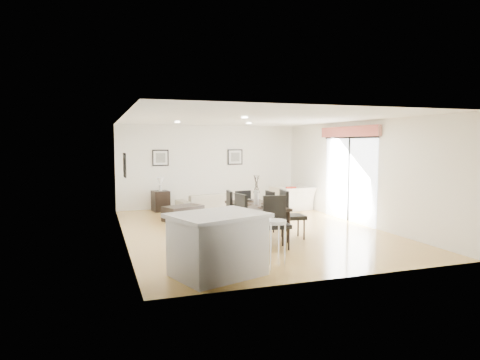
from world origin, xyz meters
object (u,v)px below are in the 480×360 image
object	(u,v)px
armchair	(293,198)
dining_chair_wfar	(225,210)
dining_chair_enear	(289,212)
kitchen_island	(218,244)
sofa	(210,203)
dining_table	(256,208)
side_table	(161,201)
dining_chair_foot	(241,207)
bar_stool	(275,227)
dining_chair_efar	(274,209)
dining_chair_head	(276,219)
coffee_table	(183,213)
dining_chair_wnear	(236,216)

from	to	relation	value
armchair	dining_chair_wfar	size ratio (longest dim) A/B	1.13
dining_chair_enear	kitchen_island	size ratio (longest dim) A/B	0.63
sofa	kitchen_island	world-z (taller)	kitchen_island
dining_chair_wfar	dining_table	bearing A→B (deg)	60.88
side_table	kitchen_island	xyz separation A→B (m)	(-0.07, -6.79, 0.19)
dining_chair_enear	dining_chair_foot	world-z (taller)	dining_chair_enear
armchair	bar_stool	distance (m)	6.52
dining_chair_efar	dining_chair_head	xyz separation A→B (m)	(-0.61, -1.53, 0.05)
dining_chair_wfar	dining_chair_foot	world-z (taller)	dining_chair_wfar
sofa	armchair	bearing A→B (deg)	163.01
sofa	armchair	distance (m)	2.62
dining_chair_foot	coffee_table	xyz separation A→B (m)	(-1.20, 1.40, -0.32)
dining_table	bar_stool	bearing A→B (deg)	-107.18
sofa	dining_chair_enear	world-z (taller)	dining_chair_enear
dining_table	dining_chair_foot	bearing A→B (deg)	86.09
dining_table	bar_stool	size ratio (longest dim) A/B	2.16
dining_chair_wnear	dining_chair_wfar	xyz separation A→B (m)	(-0.00, 0.86, -0.01)
dining_chair_wfar	coffee_table	xyz separation A→B (m)	(-0.57, 2.07, -0.37)
dining_chair_efar	dining_chair_foot	distance (m)	0.90
dining_table	dining_chair_head	bearing A→B (deg)	-92.78
dining_chair_wfar	dining_chair_efar	size ratio (longest dim) A/B	1.05
armchair	coffee_table	xyz separation A→B (m)	(-3.67, -0.76, -0.17)
dining_table	kitchen_island	bearing A→B (deg)	-126.36
armchair	dining_chair_wnear	distance (m)	4.82
coffee_table	side_table	world-z (taller)	side_table
dining_table	coffee_table	xyz separation A→B (m)	(-1.19, 2.50, -0.46)
sofa	dining_chair_efar	distance (m)	3.31
dining_chair_head	side_table	distance (m)	5.64
dining_chair_wfar	kitchen_island	world-z (taller)	dining_chair_wfar
dining_chair_enear	bar_stool	size ratio (longest dim) A/B	1.29
dining_chair_wfar	coffee_table	size ratio (longest dim) A/B	1.00
dining_chair_foot	dining_chair_enear	bearing A→B (deg)	103.23
dining_table	kitchen_island	size ratio (longest dim) A/B	1.06
dining_chair_head	dining_chair_foot	xyz separation A→B (m)	(0.00, 2.19, -0.06)
dining_chair_efar	dining_chair_wnear	bearing A→B (deg)	122.75
dining_table	bar_stool	distance (m)	2.54
dining_chair_wnear	dining_chair_wfar	bearing A→B (deg)	169.84
sofa	dining_chair_head	size ratio (longest dim) A/B	1.91
dining_chair_enear	dining_table	bearing A→B (deg)	61.40
dining_chair_wnear	coffee_table	xyz separation A→B (m)	(-0.57, 2.93, -0.38)
dining_chair_head	coffee_table	bearing A→B (deg)	114.75
dining_chair_wnear	dining_chair_foot	world-z (taller)	dining_chair_wnear
dining_chair_wnear	kitchen_island	world-z (taller)	dining_chair_wnear
dining_chair_head	dining_chair_foot	bearing A→B (deg)	96.17
dining_table	kitchen_island	xyz separation A→B (m)	(-1.61, -2.47, -0.15)
coffee_table	armchair	bearing A→B (deg)	-13.10
bar_stool	dining_chair_wfar	bearing A→B (deg)	90.20
bar_stool	dining_chair_efar	bearing A→B (deg)	67.01
dining_chair_foot	sofa	bearing A→B (deg)	-95.43
dining_table	dining_chair_wnear	xyz separation A→B (m)	(-0.62, -0.43, -0.08)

